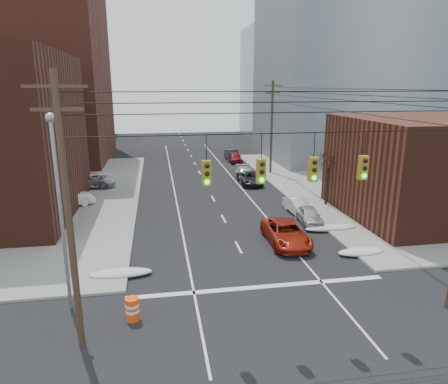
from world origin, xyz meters
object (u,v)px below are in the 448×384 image
object	(u,v)px
red_pickup	(286,233)
parked_car_b	(298,206)
parked_car_c	(250,178)
lot_car_d	(21,192)
lot_car_b	(89,180)
parked_car_e	(235,157)
parked_car_f	(232,155)
construction_barrel	(132,309)
parked_car_a	(309,215)
parked_car_d	(246,174)
lot_car_a	(67,198)

from	to	relation	value
red_pickup	parked_car_b	world-z (taller)	red_pickup
parked_car_c	lot_car_d	world-z (taller)	lot_car_d
lot_car_b	lot_car_d	xyz separation A→B (m)	(-5.59, -3.57, -0.06)
parked_car_e	parked_car_f	distance (m)	1.66
parked_car_b	construction_barrel	xyz separation A→B (m)	(-12.90, -13.76, -0.08)
parked_car_c	parked_car_b	bearing A→B (deg)	-80.69
parked_car_b	red_pickup	bearing A→B (deg)	-120.40
parked_car_a	parked_car_b	distance (m)	2.45
parked_car_c	parked_car_d	bearing A→B (deg)	90.90
parked_car_b	lot_car_d	bearing A→B (deg)	158.06
lot_car_d	construction_barrel	world-z (taller)	lot_car_d
parked_car_e	lot_car_a	size ratio (longest dim) A/B	0.92
lot_car_a	lot_car_b	bearing A→B (deg)	-28.89
parked_car_d	parked_car_b	bearing A→B (deg)	-80.17
red_pickup	construction_barrel	distance (m)	12.46
lot_car_b	parked_car_a	bearing A→B (deg)	-126.01
parked_car_b	parked_car_d	xyz separation A→B (m)	(-1.60, 12.98, 0.06)
parked_car_a	lot_car_a	bearing A→B (deg)	165.11
parked_car_f	lot_car_d	size ratio (longest dim) A/B	1.13
parked_car_b	construction_barrel	world-z (taller)	parked_car_b
lot_car_a	lot_car_b	world-z (taller)	lot_car_b
red_pickup	construction_barrel	world-z (taller)	red_pickup
parked_car_b	parked_car_d	world-z (taller)	parked_car_d
parked_car_a	parked_car_e	bearing A→B (deg)	97.52
parked_car_d	parked_car_f	bearing A→B (deg)	89.26
parked_car_c	parked_car_f	world-z (taller)	parked_car_f
parked_car_c	lot_car_d	size ratio (longest dim) A/B	1.19
parked_car_d	lot_car_a	distance (m)	19.53
construction_barrel	lot_car_b	bearing A→B (deg)	102.51
lot_car_a	construction_barrel	xyz separation A→B (m)	(6.48, -18.65, -0.32)
parked_car_f	lot_car_b	distance (m)	22.35
parked_car_d	parked_car_e	bearing A→B (deg)	88.31
parked_car_b	parked_car_f	world-z (taller)	parked_car_f
lot_car_a	parked_car_f	bearing A→B (deg)	-64.04
lot_car_d	construction_barrel	size ratio (longest dim) A/B	3.67
parked_car_d	construction_barrel	xyz separation A→B (m)	(-11.30, -26.74, -0.14)
parked_car_c	parked_car_e	bearing A→B (deg)	87.16
lot_car_d	parked_car_b	bearing A→B (deg)	-129.35
parked_car_d	lot_car_b	size ratio (longest dim) A/B	0.91
parked_car_e	construction_barrel	distance (m)	39.32
red_pickup	parked_car_e	bearing A→B (deg)	86.51
red_pickup	lot_car_d	size ratio (longest dim) A/B	1.32
parked_car_a	parked_car_e	xyz separation A→B (m)	(-0.76, 26.09, 0.05)
red_pickup	parked_car_b	bearing A→B (deg)	64.04
red_pickup	parked_car_d	xyz separation A→B (m)	(1.49, 19.06, -0.03)
parked_car_b	lot_car_d	world-z (taller)	lot_car_d
parked_car_a	lot_car_a	size ratio (longest dim) A/B	0.85
lot_car_b	red_pickup	bearing A→B (deg)	-137.70
parked_car_f	lot_car_d	bearing A→B (deg)	-144.50
parked_car_f	lot_car_a	bearing A→B (deg)	-133.24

